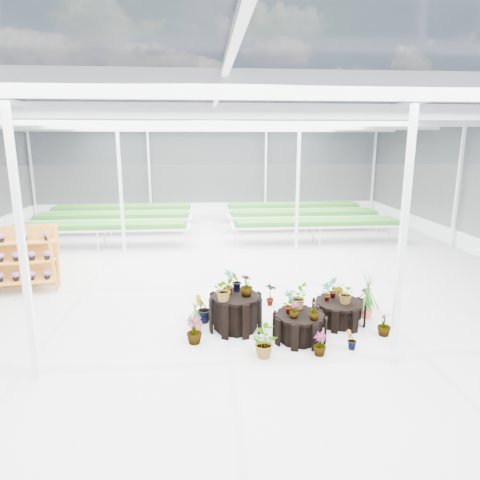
{
  "coord_description": "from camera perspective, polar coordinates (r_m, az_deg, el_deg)",
  "views": [
    {
      "loc": [
        -0.22,
        -10.56,
        3.8
      ],
      "look_at": [
        0.67,
        0.12,
        1.3
      ],
      "focal_mm": 32.0,
      "sensor_mm": 36.0,
      "label": 1
    }
  ],
  "objects": [
    {
      "name": "plinth_low",
      "position": [
        9.43,
        13.01,
        -9.38
      ],
      "size": [
        1.38,
        1.38,
        0.49
      ],
      "primitive_type": "cylinder",
      "rotation": [
        0.0,
        0.0,
        0.34
      ],
      "color": "black",
      "rests_on": "ground"
    },
    {
      "name": "shelf_rack",
      "position": [
        12.27,
        -26.77,
        -2.32
      ],
      "size": [
        1.65,
        1.01,
        1.65
      ],
      "primitive_type": null,
      "rotation": [
        0.0,
        0.0,
        0.12
      ],
      "color": "#C7802B",
      "rests_on": "ground"
    },
    {
      "name": "ground_plane",
      "position": [
        11.22,
        -3.4,
        -6.69
      ],
      "size": [
        24.0,
        24.0,
        0.0
      ],
      "primitive_type": "plane",
      "color": "gray",
      "rests_on": "ground"
    },
    {
      "name": "nursery_plants",
      "position": [
        8.91,
        6.13,
        -8.47
      ],
      "size": [
        4.26,
        2.89,
        1.28
      ],
      "color": "#2C7220",
      "rests_on": "ground"
    },
    {
      "name": "nursery_benches",
      "position": [
        18.07,
        -4.01,
        2.32
      ],
      "size": [
        16.0,
        7.0,
        0.84
      ],
      "primitive_type": null,
      "color": "silver",
      "rests_on": "ground"
    },
    {
      "name": "steel_frame",
      "position": [
        10.67,
        -3.56,
        4.76
      ],
      "size": [
        18.0,
        24.0,
        4.5
      ],
      "primitive_type": null,
      "color": "silver",
      "rests_on": "ground"
    },
    {
      "name": "greenhouse_shell",
      "position": [
        10.67,
        -3.56,
        4.76
      ],
      "size": [
        18.0,
        24.0,
        4.5
      ],
      "primitive_type": null,
      "color": "white",
      "rests_on": "ground"
    },
    {
      "name": "plinth_mid",
      "position": [
        8.55,
        7.93,
        -11.43
      ],
      "size": [
        1.3,
        1.3,
        0.53
      ],
      "primitive_type": "cylinder",
      "rotation": [
        0.0,
        0.0,
        -0.38
      ],
      "color": "black",
      "rests_on": "ground"
    },
    {
      "name": "plinth_tall",
      "position": [
        8.88,
        -0.59,
        -9.62
      ],
      "size": [
        1.34,
        1.34,
        0.73
      ],
      "primitive_type": "cylinder",
      "rotation": [
        0.0,
        0.0,
        0.31
      ],
      "color": "black",
      "rests_on": "ground"
    }
  ]
}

